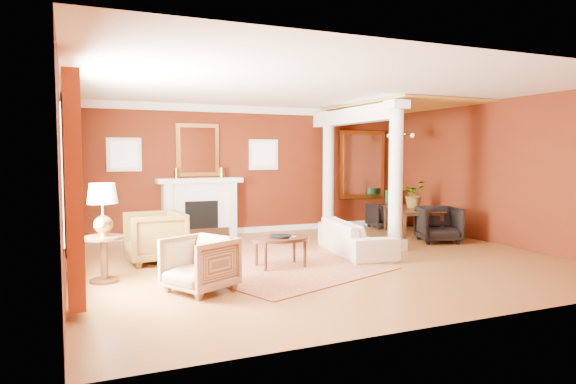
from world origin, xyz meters
name	(u,v)px	position (x,y,z in m)	size (l,w,h in m)	color
ground	(322,260)	(0.00, 0.00, 0.00)	(8.00, 8.00, 0.00)	brown
room_shell	(322,141)	(0.00, 0.00, 2.02)	(8.04, 7.04, 2.92)	#561C0C
fireplace	(200,207)	(-1.30, 3.32, 0.65)	(1.85, 0.42, 1.29)	white
overmantel_mirror	(198,150)	(-1.30, 3.45, 1.90)	(0.95, 0.07, 1.15)	gold
flank_window_left	(124,155)	(-2.85, 3.46, 1.80)	(0.70, 0.07, 0.70)	white
flank_window_right	(264,155)	(0.25, 3.46, 1.80)	(0.70, 0.07, 0.70)	white
left_window	(72,184)	(-3.89, -0.60, 1.42)	(0.21, 2.55, 2.60)	white
column_front	(396,174)	(1.70, 0.30, 1.43)	(0.36, 0.36, 2.80)	white
column_back	(328,171)	(1.70, 3.00, 1.43)	(0.36, 0.36, 2.80)	white
header_beam	(353,116)	(1.70, 1.90, 2.62)	(0.30, 3.20, 0.32)	white
amber_ceiling	(402,106)	(2.85, 1.75, 2.87)	(2.30, 3.40, 0.04)	gold
dining_mirror	(362,165)	(2.90, 3.45, 1.55)	(1.30, 0.07, 1.70)	gold
chandelier	(402,134)	(2.90, 1.80, 2.25)	(0.60, 0.62, 0.75)	#A67E34
crown_trim	(253,110)	(0.00, 3.46, 2.82)	(8.00, 0.08, 0.16)	white
base_trim	(254,230)	(0.00, 3.46, 0.06)	(8.00, 0.08, 0.12)	white
rug	(261,263)	(-1.05, 0.15, 0.01)	(2.73, 3.64, 0.01)	maroon
sofa	(356,231)	(0.85, 0.31, 0.40)	(2.05, 0.60, 0.80)	beige
armchair_leopard	(155,235)	(-2.63, 0.92, 0.47)	(0.91, 0.85, 0.94)	black
armchair_stripe	(200,261)	(-2.38, -1.16, 0.40)	(0.77, 0.72, 0.80)	tan
coffee_table	(280,240)	(-0.86, -0.24, 0.43)	(0.95, 0.95, 0.48)	#32190D
coffee_book	(284,230)	(-0.82, -0.28, 0.60)	(0.18, 0.02, 0.24)	#32190D
side_table	(103,217)	(-3.50, -0.13, 0.92)	(0.56, 0.56, 1.39)	#32190D
dining_table	(413,214)	(3.13, 1.64, 0.48)	(1.73, 0.61, 0.96)	#32190D
dining_chair_near	(439,223)	(3.04, 0.67, 0.40)	(0.78, 0.73, 0.81)	black
dining_chair_far	(383,214)	(3.17, 2.90, 0.34)	(0.66, 0.62, 0.68)	black
green_urn	(392,212)	(3.50, 3.00, 0.37)	(0.39, 0.39, 0.93)	#164424
potted_plant	(414,182)	(3.16, 1.69, 1.20)	(0.55, 0.61, 0.47)	#26591E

